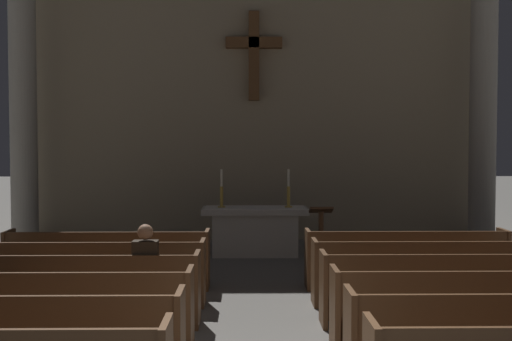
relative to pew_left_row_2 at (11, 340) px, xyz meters
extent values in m
cube|color=brown|center=(0.00, -0.19, 0.22)|extent=(3.13, 0.05, 0.50)
cube|color=brown|center=(1.59, 0.02, 0.00)|extent=(0.06, 0.50, 0.95)
cube|color=brown|center=(0.00, 1.08, -0.05)|extent=(3.13, 0.40, 0.05)
cube|color=brown|center=(0.00, 0.85, 0.22)|extent=(3.13, 0.05, 0.50)
cube|color=brown|center=(0.00, 1.26, -0.28)|extent=(3.13, 0.04, 0.40)
cube|color=brown|center=(1.59, 1.06, 0.00)|extent=(0.06, 0.50, 0.95)
cube|color=brown|center=(0.00, 2.12, -0.05)|extent=(3.13, 0.40, 0.05)
cube|color=brown|center=(0.00, 1.89, 0.22)|extent=(3.13, 0.05, 0.50)
cube|color=brown|center=(0.00, 2.30, -0.28)|extent=(3.13, 0.04, 0.40)
cube|color=brown|center=(1.59, 2.10, 0.00)|extent=(0.06, 0.50, 0.95)
cube|color=brown|center=(0.00, 3.15, -0.05)|extent=(3.13, 0.40, 0.05)
cube|color=brown|center=(0.00, 2.93, 0.22)|extent=(3.13, 0.05, 0.50)
cube|color=brown|center=(0.00, 3.33, -0.28)|extent=(3.13, 0.04, 0.40)
cube|color=brown|center=(1.59, 3.13, 0.00)|extent=(0.06, 0.50, 0.95)
cube|color=brown|center=(0.00, 4.19, -0.05)|extent=(3.13, 0.40, 0.05)
cube|color=brown|center=(0.00, 3.97, 0.22)|extent=(3.13, 0.05, 0.50)
cube|color=brown|center=(0.00, 4.37, -0.28)|extent=(3.13, 0.04, 0.40)
cube|color=brown|center=(1.59, 4.17, 0.00)|extent=(0.06, 0.50, 0.95)
cube|color=brown|center=(-1.59, 4.17, 0.00)|extent=(0.06, 0.50, 0.95)
cube|color=brown|center=(3.22, 0.02, 0.00)|extent=(0.06, 0.50, 0.95)
cube|color=brown|center=(4.81, 1.08, -0.05)|extent=(3.13, 0.40, 0.05)
cube|color=brown|center=(4.81, 0.85, 0.22)|extent=(3.13, 0.05, 0.50)
cube|color=brown|center=(4.81, 1.26, -0.28)|extent=(3.13, 0.04, 0.40)
cube|color=brown|center=(3.22, 1.06, 0.00)|extent=(0.06, 0.50, 0.95)
cube|color=brown|center=(4.81, 2.12, -0.05)|extent=(3.13, 0.40, 0.05)
cube|color=brown|center=(4.81, 1.89, 0.22)|extent=(3.13, 0.05, 0.50)
cube|color=brown|center=(4.81, 2.30, -0.28)|extent=(3.13, 0.04, 0.40)
cube|color=brown|center=(3.22, 2.10, 0.00)|extent=(0.06, 0.50, 0.95)
cube|color=brown|center=(4.81, 3.15, -0.05)|extent=(3.13, 0.40, 0.05)
cube|color=brown|center=(4.81, 2.93, 0.22)|extent=(3.13, 0.05, 0.50)
cube|color=brown|center=(4.81, 3.33, -0.28)|extent=(3.13, 0.04, 0.40)
cube|color=brown|center=(3.22, 3.13, 0.00)|extent=(0.06, 0.50, 0.95)
cube|color=brown|center=(4.81, 4.19, -0.05)|extent=(3.13, 0.40, 0.05)
cube|color=brown|center=(4.81, 3.97, 0.22)|extent=(3.13, 0.05, 0.50)
cube|color=brown|center=(4.81, 4.37, -0.28)|extent=(3.13, 0.04, 0.40)
cube|color=brown|center=(3.22, 4.17, 0.00)|extent=(0.06, 0.50, 0.95)
cube|color=brown|center=(6.41, 4.17, 0.00)|extent=(0.06, 0.50, 0.95)
cube|color=#9E998E|center=(-2.72, 8.12, -0.38)|extent=(0.82, 0.82, 0.20)
cylinder|color=#9E998E|center=(-2.72, 8.12, 3.21)|extent=(0.59, 0.59, 7.38)
cube|color=#9E998E|center=(7.53, 8.12, -0.38)|extent=(0.82, 0.82, 0.20)
cylinder|color=#9E998E|center=(7.53, 8.12, 3.21)|extent=(0.59, 0.59, 7.38)
cube|color=#BCB7AD|center=(2.41, 7.18, -0.04)|extent=(1.76, 0.72, 0.88)
cube|color=#BCB7AD|center=(2.41, 7.18, 0.46)|extent=(2.20, 0.90, 0.12)
cube|color=silver|center=(2.41, 7.18, 0.53)|extent=(2.09, 0.86, 0.01)
cylinder|color=#B79338|center=(1.71, 7.18, 0.54)|extent=(0.16, 0.16, 0.02)
cylinder|color=#B79338|center=(1.71, 7.18, 0.75)|extent=(0.07, 0.07, 0.44)
cylinder|color=silver|center=(1.71, 7.18, 1.15)|extent=(0.04, 0.04, 0.36)
cylinder|color=#B79338|center=(3.11, 7.18, 0.54)|extent=(0.16, 0.16, 0.02)
cylinder|color=#B79338|center=(3.11, 7.18, 0.75)|extent=(0.07, 0.07, 0.44)
cylinder|color=silver|center=(3.11, 7.18, 1.15)|extent=(0.04, 0.04, 0.36)
cube|color=gray|center=(2.41, 9.43, 3.55)|extent=(11.19, 0.25, 8.05)
cube|color=brown|center=(2.41, 9.18, 3.95)|extent=(0.25, 0.25, 2.10)
cube|color=brown|center=(2.41, 9.18, 4.27)|extent=(1.35, 0.25, 0.25)
cylinder|color=brown|center=(3.65, 5.98, -0.46)|extent=(0.36, 0.36, 0.04)
cylinder|color=brown|center=(3.65, 5.98, 0.05)|extent=(0.10, 0.10, 1.05)
cube|color=brown|center=(3.65, 5.98, 0.60)|extent=(0.44, 0.31, 0.15)
cube|color=#26262B|center=(0.95, 2.30, -0.25)|extent=(0.24, 0.14, 0.45)
cube|color=#26262B|center=(0.95, 2.17, 0.03)|extent=(0.28, 0.36, 0.12)
cube|color=#2D2319|center=(0.95, 2.04, 0.36)|extent=(0.32, 0.20, 0.54)
sphere|color=#9E7051|center=(0.95, 2.04, 0.74)|extent=(0.20, 0.20, 0.20)
camera|label=1|loc=(2.23, -5.90, 1.86)|focal=44.10mm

